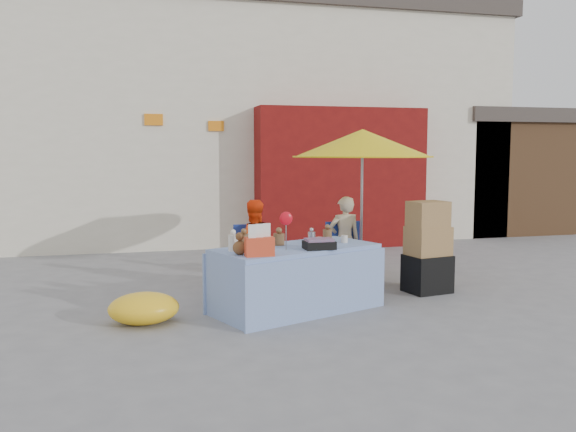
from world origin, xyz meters
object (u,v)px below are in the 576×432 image
object	(u,v)px
vendor_orange	(253,245)
market_table	(296,278)
vendor_beige	(344,241)
umbrella	(362,144)
chair_right	(348,268)
chair_left	(255,272)
box_stack	(428,250)

from	to	relation	value
vendor_orange	market_table	bearing A→B (deg)	102.41
vendor_beige	umbrella	bearing A→B (deg)	-153.84
chair_right	vendor_beige	bearing A→B (deg)	89.55
market_table	vendor_orange	size ratio (longest dim) A/B	1.78
chair_right	vendor_beige	distance (m)	0.37
market_table	vendor_orange	distance (m)	1.19
chair_left	chair_right	bearing A→B (deg)	-0.41
vendor_beige	umbrella	world-z (taller)	umbrella
chair_left	vendor_beige	size ratio (longest dim) A/B	0.71
market_table	chair_right	world-z (taller)	market_table
market_table	umbrella	world-z (taller)	umbrella
chair_right	umbrella	xyz separation A→B (m)	(0.30, 0.28, 1.64)
vendor_orange	vendor_beige	bearing A→B (deg)	179.59
umbrella	chair_right	bearing A→B (deg)	-136.56
chair_right	box_stack	distance (m)	1.07
vendor_orange	vendor_beige	size ratio (longest dim) A/B	0.98
chair_left	vendor_beige	distance (m)	1.30
chair_left	umbrella	bearing A→B (deg)	9.98
market_table	box_stack	xyz separation A→B (m)	(1.86, 0.45, 0.16)
chair_right	box_stack	xyz separation A→B (m)	(0.87, -0.56, 0.28)
vendor_orange	umbrella	distance (m)	2.03
market_table	vendor_orange	world-z (taller)	vendor_orange
chair_left	box_stack	bearing A→B (deg)	-15.21
vendor_orange	umbrella	world-z (taller)	umbrella
box_stack	chair_left	bearing A→B (deg)	165.20
market_table	chair_left	world-z (taller)	market_table
box_stack	market_table	bearing A→B (deg)	-166.54
chair_left	umbrella	size ratio (longest dim) A/B	0.41
vendor_orange	box_stack	bearing A→B (deg)	161.46
chair_right	vendor_beige	world-z (taller)	vendor_beige
vendor_orange	box_stack	size ratio (longest dim) A/B	1.01
umbrella	box_stack	xyz separation A→B (m)	(0.57, -0.84, -1.35)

